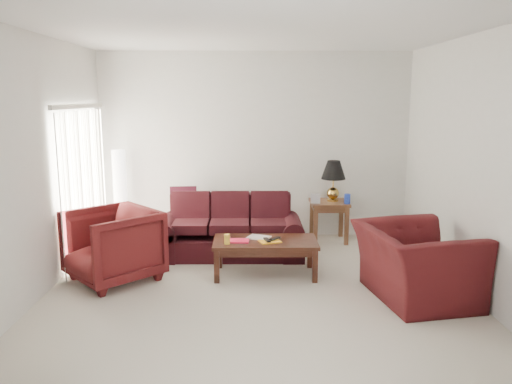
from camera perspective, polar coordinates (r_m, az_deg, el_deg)
floor at (r=6.06m, az=0.09°, el=-11.33°), size 5.00×5.00×0.00m
blinds at (r=7.40m, az=-19.13°, el=0.84°), size 0.10×2.00×2.16m
sofa at (r=7.26m, az=-2.99°, el=-4.00°), size 2.16×1.05×0.86m
throw_pillow at (r=7.97m, az=-8.29°, el=-0.84°), size 0.43×0.23×0.43m
end_table at (r=8.10m, az=8.31°, el=-3.30°), size 0.61×0.61×0.65m
table_lamp at (r=8.01m, az=8.82°, el=1.25°), size 0.40×0.40×0.65m
clock at (r=7.85m, az=6.81°, el=-0.75°), size 0.15×0.08×0.15m
blue_canister at (r=7.89m, az=10.39°, el=-0.77°), size 0.12×0.12×0.15m
picture_frame at (r=8.18m, az=7.34°, el=-0.20°), size 0.20×0.22×0.06m
floor_lamp at (r=8.23m, az=-15.25°, el=-0.35°), size 0.26×0.26×1.49m
armchair_left at (r=6.52m, az=-16.06°, el=-5.88°), size 1.41×1.41×0.92m
armchair_right at (r=6.02m, az=17.77°, el=-7.80°), size 1.34×1.46×0.83m
coffee_table at (r=6.53m, az=1.07°, el=-7.50°), size 1.43×0.88×0.47m
magazine_red at (r=6.41m, az=-1.96°, el=-5.60°), size 0.26×0.20×0.01m
magazine_white at (r=6.56m, az=0.32°, el=-5.20°), size 0.34×0.31×0.02m
magazine_orange at (r=6.39m, az=1.59°, el=-5.65°), size 0.31×0.27×0.01m
remote_a at (r=6.37m, az=1.27°, el=-5.49°), size 0.09×0.18×0.02m
remote_b at (r=6.43m, az=2.16°, el=-5.33°), size 0.16×0.17×0.02m
yellow_glass at (r=6.29m, az=-3.33°, el=-5.40°), size 0.10×0.10×0.13m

